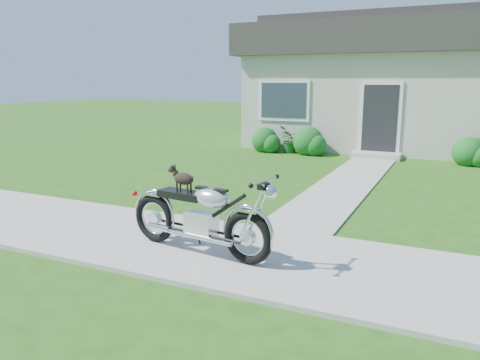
# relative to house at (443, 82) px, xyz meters

# --- Properties ---
(ground) EXTENTS (80.00, 80.00, 0.00)m
(ground) POSITION_rel_house_xyz_m (0.00, -11.99, -2.16)
(ground) COLOR #235114
(ground) RESTS_ON ground
(sidewalk) EXTENTS (24.00, 2.20, 0.04)m
(sidewalk) POSITION_rel_house_xyz_m (0.00, -11.99, -2.14)
(sidewalk) COLOR #9E9B93
(sidewalk) RESTS_ON ground
(walkway) EXTENTS (1.20, 8.00, 0.03)m
(walkway) POSITION_rel_house_xyz_m (-1.50, -6.99, -2.14)
(walkway) COLOR #9E9B93
(walkway) RESTS_ON ground
(house) EXTENTS (12.60, 7.03, 4.50)m
(house) POSITION_rel_house_xyz_m (0.00, 0.00, 0.00)
(house) COLOR beige
(house) RESTS_ON ground
(shrub_row) EXTENTS (10.08, 1.16, 1.16)m
(shrub_row) POSITION_rel_house_xyz_m (0.93, -3.49, -1.73)
(shrub_row) COLOR #185B1D
(shrub_row) RESTS_ON ground
(potted_plant_left) EXTENTS (0.84, 0.91, 0.83)m
(potted_plant_left) POSITION_rel_house_xyz_m (-4.10, -3.44, -1.74)
(potted_plant_left) COLOR #16541B
(potted_plant_left) RESTS_ON ground
(potted_plant_right) EXTENTS (0.51, 0.51, 0.76)m
(potted_plant_right) POSITION_rel_house_xyz_m (1.07, -3.44, -1.78)
(potted_plant_right) COLOR #2B651B
(potted_plant_right) RESTS_ON ground
(motorcycle_with_dog) EXTENTS (2.22, 0.63, 1.10)m
(motorcycle_with_dog) POSITION_rel_house_xyz_m (-2.25, -12.27, -1.62)
(motorcycle_with_dog) COLOR black
(motorcycle_with_dog) RESTS_ON sidewalk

